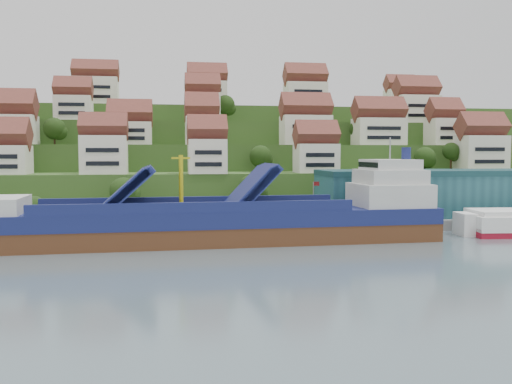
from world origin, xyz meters
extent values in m
plane|color=slate|center=(0.00, 0.00, 0.00)|extent=(300.00, 300.00, 0.00)
cube|color=gray|center=(20.00, 15.00, 1.10)|extent=(180.00, 14.00, 2.20)
cube|color=#2D4C1E|center=(0.00, 86.00, 2.00)|extent=(260.00, 128.00, 4.00)
cube|color=#2D4C1E|center=(0.00, 91.00, 5.50)|extent=(260.00, 118.00, 11.00)
cube|color=#2D4C1E|center=(0.00, 99.00, 9.00)|extent=(260.00, 102.00, 18.00)
cube|color=#2D4C1E|center=(0.00, 107.00, 12.50)|extent=(260.00, 86.00, 25.00)
cube|color=#2D4C1E|center=(0.00, 116.00, 15.50)|extent=(260.00, 68.00, 31.00)
cube|color=white|center=(-47.54, 39.71, 14.31)|extent=(10.54, 8.57, 6.62)
cube|color=white|center=(-25.08, 37.14, 15.46)|extent=(10.47, 7.03, 8.91)
cube|color=white|center=(-1.20, 35.54, 15.04)|extent=(8.88, 7.62, 8.08)
cube|color=white|center=(25.98, 37.77, 14.55)|extent=(10.17, 7.73, 7.09)
cube|color=white|center=(72.23, 41.13, 15.70)|extent=(11.92, 8.31, 9.40)
cube|color=white|center=(-48.55, 55.89, 21.78)|extent=(9.00, 8.98, 7.56)
cube|color=white|center=(-20.07, 54.59, 20.98)|extent=(11.13, 7.90, 5.96)
cube|color=white|center=(-1.25, 53.81, 21.75)|extent=(8.64, 8.56, 7.50)
cube|color=white|center=(27.40, 54.33, 22.04)|extent=(13.29, 8.36, 8.09)
cube|color=white|center=(49.42, 56.45, 21.84)|extent=(14.01, 8.18, 7.69)
cube|color=white|center=(68.92, 55.54, 21.86)|extent=(8.98, 8.04, 7.72)
cube|color=white|center=(-36.45, 68.67, 28.44)|extent=(10.02, 7.30, 6.87)
cube|color=white|center=(0.10, 70.55, 29.20)|extent=(9.90, 7.79, 8.41)
cube|color=white|center=(67.77, 71.90, 29.41)|extent=(13.04, 8.47, 8.83)
cube|color=white|center=(-32.61, 89.13, 35.37)|extent=(13.79, 7.51, 8.74)
cube|color=white|center=(2.76, 88.46, 35.01)|extent=(12.40, 8.15, 8.01)
cube|color=white|center=(35.66, 88.30, 35.11)|extent=(13.50, 8.73, 8.22)
cube|color=white|center=(70.38, 90.85, 34.37)|extent=(10.03, 7.05, 6.74)
ellipsoid|color=#244115|center=(8.22, 26.11, 7.98)|extent=(6.35, 6.35, 6.35)
ellipsoid|color=#244115|center=(-19.96, 26.29, 7.61)|extent=(6.08, 6.08, 6.08)
ellipsoid|color=#244115|center=(57.29, 43.11, 14.62)|extent=(5.66, 5.66, 5.66)
ellipsoid|color=#244115|center=(64.69, 43.11, 16.37)|extent=(4.59, 4.59, 4.59)
ellipsoid|color=#244115|center=(12.99, 43.66, 14.95)|extent=(5.68, 5.68, 5.68)
ellipsoid|color=#244115|center=(44.50, 59.83, 22.74)|extent=(5.31, 5.31, 5.31)
ellipsoid|color=#244115|center=(-50.96, 59.38, 21.46)|extent=(6.02, 6.02, 6.02)
ellipsoid|color=#244115|center=(-39.87, 57.97, 22.29)|extent=(5.76, 5.76, 5.76)
ellipsoid|color=#244115|center=(7.09, 73.21, 30.40)|extent=(5.82, 5.82, 5.82)
ellipsoid|color=#244115|center=(32.12, 75.94, 30.30)|extent=(5.29, 5.29, 5.29)
ellipsoid|color=#244115|center=(37.69, 73.97, 29.22)|extent=(4.55, 4.55, 4.55)
ellipsoid|color=#244115|center=(-36.91, 19.00, 5.19)|extent=(4.34, 4.34, 4.34)
cube|color=#22555E|center=(52.00, 17.00, 7.20)|extent=(60.00, 15.00, 10.00)
cylinder|color=gray|center=(18.00, 10.00, 6.20)|extent=(0.16, 0.16, 8.00)
cube|color=maroon|center=(18.60, 10.00, 9.80)|extent=(1.20, 0.05, 0.80)
cube|color=#59321B|center=(-4.04, 0.09, 1.00)|extent=(84.13, 15.52, 5.37)
cube|color=navy|center=(-4.04, 0.09, 4.62)|extent=(84.13, 15.65, 2.79)
cube|color=#262628|center=(-6.19, 0.03, 6.01)|extent=(54.01, 12.64, 0.32)
cube|color=navy|center=(-18.00, -0.35, 9.66)|extent=(8.41, 12.10, 7.42)
cube|color=navy|center=(3.47, 0.33, 9.66)|extent=(8.01, 12.09, 7.85)
cylinder|color=gold|center=(-8.34, -0.04, 10.74)|extent=(0.78, 0.78, 9.66)
cube|color=silver|center=(30.30, 1.18, 8.05)|extent=(13.27, 12.64, 4.30)
cube|color=silver|center=(30.30, 1.18, 11.49)|extent=(11.08, 11.29, 2.68)
cube|color=silver|center=(30.30, 1.18, 13.75)|extent=(8.89, 9.93, 1.93)
cylinder|color=navy|center=(33.52, 1.28, 15.79)|extent=(1.77, 1.77, 2.36)
camera|label=1|loc=(-11.02, -99.68, 16.05)|focal=40.00mm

